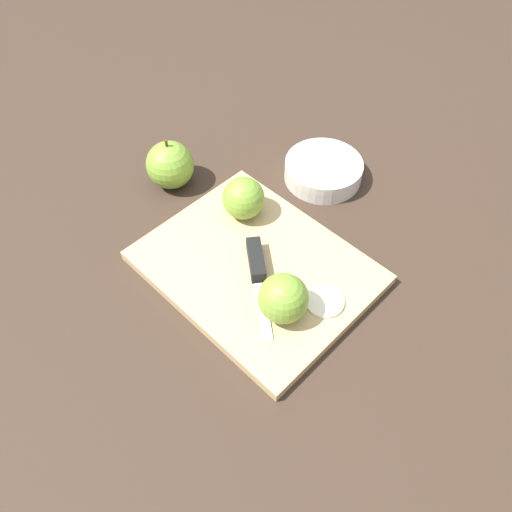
{
  "coord_description": "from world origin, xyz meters",
  "views": [
    {
      "loc": [
        0.36,
        -0.31,
        0.63
      ],
      "look_at": [
        0.0,
        0.0,
        0.04
      ],
      "focal_mm": 35.0,
      "sensor_mm": 36.0,
      "label": 1
    }
  ],
  "objects_px": {
    "apple_whole": "(170,165)",
    "knife": "(257,265)",
    "apple_half_right": "(283,299)",
    "bowl": "(323,169)",
    "apple_half_left": "(243,198)"
  },
  "relations": [
    {
      "from": "apple_whole",
      "to": "bowl",
      "type": "height_order",
      "value": "apple_whole"
    },
    {
      "from": "apple_half_right",
      "to": "bowl",
      "type": "distance_m",
      "value": 0.32
    },
    {
      "from": "apple_whole",
      "to": "apple_half_right",
      "type": "bearing_deg",
      "value": -7.36
    },
    {
      "from": "apple_half_right",
      "to": "knife",
      "type": "relative_size",
      "value": 0.47
    },
    {
      "from": "apple_half_right",
      "to": "bowl",
      "type": "height_order",
      "value": "apple_half_right"
    },
    {
      "from": "apple_half_right",
      "to": "bowl",
      "type": "xyz_separation_m",
      "value": [
        -0.17,
        0.26,
        -0.03
      ]
    },
    {
      "from": "apple_half_right",
      "to": "bowl",
      "type": "bearing_deg",
      "value": 168.6
    },
    {
      "from": "apple_half_left",
      "to": "apple_half_right",
      "type": "xyz_separation_m",
      "value": [
        0.19,
        -0.08,
        0.0
      ]
    },
    {
      "from": "apple_half_left",
      "to": "knife",
      "type": "relative_size",
      "value": 0.46
    },
    {
      "from": "apple_half_right",
      "to": "apple_whole",
      "type": "distance_m",
      "value": 0.35
    },
    {
      "from": "apple_whole",
      "to": "knife",
      "type": "bearing_deg",
      "value": -4.8
    },
    {
      "from": "knife",
      "to": "apple_whole",
      "type": "xyz_separation_m",
      "value": [
        -0.26,
        0.02,
        0.01
      ]
    },
    {
      "from": "bowl",
      "to": "apple_half_left",
      "type": "bearing_deg",
      "value": -94.01
    },
    {
      "from": "knife",
      "to": "apple_whole",
      "type": "distance_m",
      "value": 0.26
    },
    {
      "from": "apple_half_left",
      "to": "apple_half_right",
      "type": "distance_m",
      "value": 0.2
    }
  ]
}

